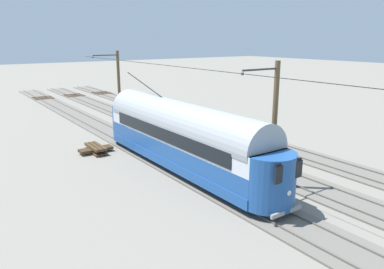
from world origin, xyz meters
TOP-DOWN VIEW (x-y plane):
  - ground_plane at (0.00, 0.00)m, footprint 220.00×220.00m
  - track_streetcar_siding at (-4.26, -0.31)m, footprint 2.80×80.00m
  - track_adjacent_siding at (0.00, -0.31)m, footprint 2.80×80.00m
  - track_third_siding at (4.26, -0.31)m, footprint 2.80×80.00m
  - vintage_streetcar at (4.26, 4.01)m, footprint 2.65×17.32m
  - catenary_pole_foreground at (1.92, -10.48)m, footprint 2.62×0.28m
  - catenary_pole_mid_near at (1.92, 9.39)m, footprint 2.62×0.28m
  - switch_stand at (-5.99, -13.51)m, footprint 0.50×0.30m
  - spare_tie_stack at (7.41, -2.49)m, footprint 2.40×2.40m
  - track_end_bumper at (-4.26, -12.48)m, footprint 1.80×0.60m

SIDE VIEW (x-z plane):
  - ground_plane at x=0.00m, z-range 0.00..0.00m
  - track_streetcar_siding at x=-4.26m, z-range -0.04..0.14m
  - track_adjacent_siding at x=0.00m, z-range -0.04..0.14m
  - track_third_siding at x=4.26m, z-range -0.04..0.14m
  - spare_tie_stack at x=7.41m, z-range 0.00..0.54m
  - track_end_bumper at x=-4.26m, z-range 0.00..0.80m
  - switch_stand at x=-5.99m, z-range 0.08..1.32m
  - vintage_streetcar at x=4.26m, z-range -0.45..4.97m
  - catenary_pole_foreground at x=1.92m, z-range 0.15..7.10m
  - catenary_pole_mid_near at x=1.92m, z-range 0.15..7.10m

